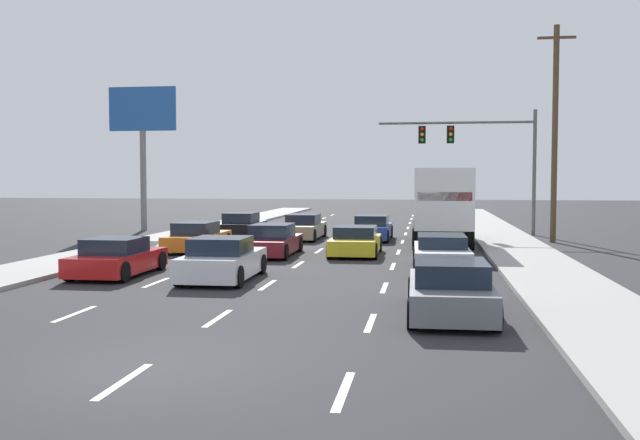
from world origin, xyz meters
name	(u,v)px	position (x,y,z in m)	size (l,w,h in m)	color
ground_plane	(336,240)	(0.00, 25.00, 0.00)	(140.00, 140.00, 0.00)	#2B2B2D
sidewalk_right	(519,250)	(8.44, 20.00, 0.07)	(2.98, 80.00, 0.14)	#9E9E99
sidewalk_left	(139,245)	(-8.44, 20.00, 0.07)	(2.98, 80.00, 0.14)	#9E9E99
lane_markings	(327,245)	(0.00, 21.78, 0.00)	(6.94, 57.00, 0.01)	silver
car_black	(242,225)	(-5.33, 26.56, 0.58)	(1.93, 4.05, 1.27)	black
car_orange	(197,238)	(-5.20, 18.56, 0.57)	(1.84, 4.63, 1.25)	orange
car_red	(117,258)	(-5.23, 10.58, 0.55)	(1.95, 4.09, 1.22)	red
car_tan	(303,228)	(-1.67, 25.01, 0.58)	(1.84, 4.56, 1.29)	tan
car_maroon	(273,241)	(-1.59, 17.21, 0.58)	(1.88, 4.50, 1.28)	maroon
car_white	(222,261)	(-1.60, 10.10, 0.60)	(2.00, 4.17, 1.33)	white
car_blue	(372,229)	(1.85, 25.02, 0.58)	(1.90, 4.34, 1.26)	#1E389E
car_yellow	(356,242)	(1.72, 17.84, 0.55)	(1.97, 4.21, 1.18)	yellow
box_truck	(442,202)	(5.26, 22.54, 2.04)	(2.69, 8.32, 3.54)	white
car_silver	(441,254)	(5.07, 13.22, 0.58)	(1.97, 4.48, 1.23)	#B7BABF
car_gray	(450,290)	(5.12, 5.34, 0.58)	(1.98, 4.45, 1.27)	slate
traffic_signal_mast	(469,144)	(6.83, 29.41, 5.02)	(8.59, 0.69, 6.86)	#595B56
utility_pole_mid	(555,132)	(10.65, 25.01, 5.37)	(1.80, 0.28, 10.45)	brown
roadside_billboard	(143,128)	(-12.18, 29.67, 6.10)	(4.10, 0.36, 8.53)	slate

